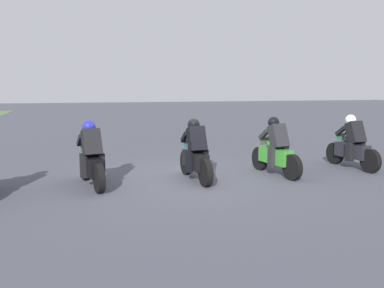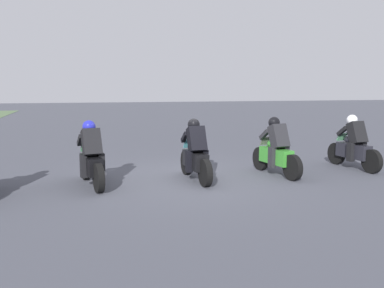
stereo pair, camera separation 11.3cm
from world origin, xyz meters
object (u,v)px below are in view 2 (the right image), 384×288
(rider_lane_c, at_px, (195,155))
(rider_lane_d, at_px, (91,159))
(rider_lane_a, at_px, (354,147))
(rider_lane_b, at_px, (276,151))

(rider_lane_c, distance_m, rider_lane_d, 2.46)
(rider_lane_a, height_order, rider_lane_b, same)
(rider_lane_a, xyz_separation_m, rider_lane_c, (-0.12, 4.68, 0.00))
(rider_lane_a, distance_m, rider_lane_d, 7.14)
(rider_lane_b, bearing_deg, rider_lane_a, -93.23)
(rider_lane_d, bearing_deg, rider_lane_a, -99.50)
(rider_lane_a, height_order, rider_lane_d, same)
(rider_lane_b, xyz_separation_m, rider_lane_c, (0.03, 2.18, 0.00))
(rider_lane_c, bearing_deg, rider_lane_b, -92.59)
(rider_lane_b, relative_size, rider_lane_d, 1.00)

